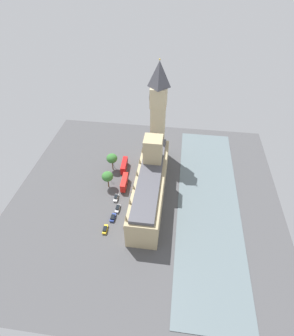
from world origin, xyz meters
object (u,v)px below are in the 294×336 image
(double_decker_bus_kerbside, at_px, (124,165))
(plane_tree_opposite_hall, at_px, (107,176))
(double_decker_bus_trailing, at_px, (124,182))
(car_silver_by_river_gate, at_px, (118,208))
(parliament_building, at_px, (150,182))
(clock_tower, at_px, (158,111))
(plane_tree_slot_10, at_px, (112,158))
(pedestrian_midblock, at_px, (131,192))
(car_blue_under_trees, at_px, (113,217))
(car_yellow_cab_near_tower, at_px, (105,229))
(street_lamp_slot_12, at_px, (113,161))
(pedestrian_far_end, at_px, (124,228))
(pedestrian_corner, at_px, (124,227))
(car_white_leading, at_px, (116,198))
(street_lamp_slot_11, at_px, (109,174))

(double_decker_bus_kerbside, xyz_separation_m, plane_tree_opposite_hall, (5.22, 14.16, 4.24))
(double_decker_bus_trailing, xyz_separation_m, car_silver_by_river_gate, (0.12, 15.60, -1.75))
(parliament_building, distance_m, clock_tower, 37.48)
(parliament_building, relative_size, plane_tree_slot_10, 5.84)
(car_silver_by_river_gate, height_order, pedestrian_midblock, car_silver_by_river_gate)
(pedestrian_midblock, relative_size, plane_tree_opposite_hall, 0.17)
(parliament_building, bearing_deg, clock_tower, -89.70)
(parliament_building, bearing_deg, car_blue_under_trees, 48.93)
(car_yellow_cab_near_tower, xyz_separation_m, plane_tree_slot_10, (5.83, -39.77, 6.45))
(clock_tower, distance_m, double_decker_bus_trailing, 39.90)
(plane_tree_opposite_hall, distance_m, plane_tree_slot_10, 13.48)
(clock_tower, xyz_separation_m, street_lamp_slot_12, (21.98, 13.92, -23.85))
(pedestrian_midblock, bearing_deg, plane_tree_slot_10, -42.90)
(pedestrian_far_end, bearing_deg, car_yellow_cab_near_tower, 156.23)
(pedestrian_midblock, bearing_deg, clock_tower, -97.30)
(double_decker_bus_kerbside, relative_size, plane_tree_slot_10, 1.08)
(clock_tower, height_order, pedestrian_far_end, clock_tower)
(pedestrian_corner, bearing_deg, car_blue_under_trees, 75.77)
(car_silver_by_river_gate, height_order, plane_tree_slot_10, plane_tree_slot_10)
(clock_tower, relative_size, pedestrian_midblock, 34.82)
(double_decker_bus_trailing, bearing_deg, car_white_leading, 74.43)
(parliament_building, height_order, street_lamp_slot_12, parliament_building)
(parliament_building, xyz_separation_m, pedestrian_corner, (8.91, 21.41, -7.65))
(car_silver_by_river_gate, bearing_deg, car_yellow_cab_near_tower, 78.25)
(car_blue_under_trees, relative_size, street_lamp_slot_12, 0.77)
(clock_tower, bearing_deg, car_white_leading, 66.88)
(clock_tower, xyz_separation_m, plane_tree_opposite_hall, (21.25, 29.00, -21.27))
(double_decker_bus_kerbside, distance_m, car_yellow_cab_near_tower, 40.53)
(parliament_building, xyz_separation_m, double_decker_bus_kerbside, (16.20, -17.00, -5.75))
(pedestrian_corner, xyz_separation_m, plane_tree_slot_10, (13.45, -37.69, 6.60))
(car_white_leading, bearing_deg, plane_tree_opposite_hall, -56.51)
(clock_tower, bearing_deg, pedestrian_midblock, 74.01)
(car_yellow_cab_near_tower, distance_m, plane_tree_opposite_hall, 27.44)
(pedestrian_midblock, height_order, plane_tree_slot_10, plane_tree_slot_10)
(plane_tree_opposite_hall, bearing_deg, car_white_leading, 125.40)
(car_silver_by_river_gate, relative_size, street_lamp_slot_11, 0.78)
(car_silver_by_river_gate, bearing_deg, clock_tower, -106.19)
(car_blue_under_trees, bearing_deg, car_yellow_cab_near_tower, -102.41)
(double_decker_bus_kerbside, height_order, car_silver_by_river_gate, double_decker_bus_kerbside)
(pedestrian_corner, distance_m, plane_tree_slot_10, 40.56)
(plane_tree_slot_10, bearing_deg, pedestrian_midblock, 128.41)
(plane_tree_opposite_hall, bearing_deg, street_lamp_slot_12, -87.24)
(car_blue_under_trees, relative_size, pedestrian_far_end, 2.79)
(pedestrian_far_end, bearing_deg, street_lamp_slot_11, 76.35)
(parliament_building, relative_size, double_decker_bus_trailing, 5.42)
(car_white_leading, relative_size, plane_tree_slot_10, 0.48)
(pedestrian_corner, distance_m, plane_tree_opposite_hall, 27.98)
(double_decker_bus_trailing, height_order, plane_tree_opposite_hall, plane_tree_opposite_hall)
(car_silver_by_river_gate, bearing_deg, car_blue_under_trees, 81.51)
(street_lamp_slot_12, bearing_deg, parliament_building, 141.02)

